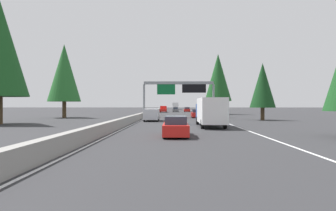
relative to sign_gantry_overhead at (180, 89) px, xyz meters
name	(u,v)px	position (x,y,z in m)	size (l,w,h in m)	color
ground_plane	(150,115)	(10.12, 6.04, -5.07)	(320.00, 320.00, 0.00)	#2D2D30
median_barrier	(155,111)	(30.12, 6.34, -4.62)	(180.00, 0.56, 0.90)	gray
shoulder_stripe_right	(200,114)	(20.12, -5.48, -5.07)	(160.00, 0.16, 0.01)	silver
shoulder_stripe_median	(155,114)	(20.12, 5.79, -5.07)	(160.00, 0.16, 0.01)	silver
sign_gantry_overhead	(180,89)	(0.00, 0.00, 0.00)	(0.50, 12.68, 6.37)	gray
sedan_distant_a	(176,127)	(-30.27, 0.86, -4.39)	(4.40, 1.80, 1.47)	red
box_truck_near_center	(210,111)	(-21.14, -2.76, -3.46)	(8.50, 2.40, 2.95)	white
sedan_mid_left	(197,114)	(-0.80, -2.95, -4.39)	(4.40, 1.80, 1.47)	red
pickup_far_right	(163,109)	(33.95, 4.15, -4.16)	(5.60, 2.00, 1.86)	red
bus_mid_center	(175,106)	(80.04, 0.40, -3.36)	(11.50, 2.55, 3.10)	white
sedan_far_left	(176,110)	(37.62, 0.54, -4.39)	(4.40, 1.80, 1.47)	slate
minivan_mid_right	(152,114)	(-10.94, 4.11, -4.12)	(5.00, 1.95, 1.69)	silver
sedan_near_right	(187,110)	(38.97, -3.01, -4.39)	(4.40, 1.80, 1.47)	red
conifer_right_near	(263,85)	(-8.54, -11.99, 0.02)	(3.70, 3.70, 8.40)	#4C3823
conifer_right_mid	(218,78)	(16.52, -9.28, 3.51)	(6.21, 6.21, 14.12)	#4C3823
conifer_left_near	(64,73)	(-1.38, 20.08, 2.71)	(5.63, 5.63, 12.80)	#4C3823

